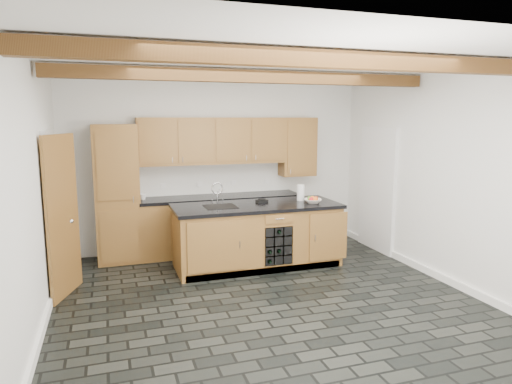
% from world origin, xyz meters
% --- Properties ---
extents(ground, '(5.00, 5.00, 0.00)m').
position_xyz_m(ground, '(0.00, 0.00, 0.00)').
color(ground, black).
rests_on(ground, ground).
extents(room_shell, '(5.01, 5.00, 5.00)m').
position_xyz_m(room_shell, '(-0.09, 0.53, 1.53)').
color(room_shell, white).
rests_on(room_shell, ground).
extents(back_cabinetry, '(3.65, 0.62, 2.20)m').
position_xyz_m(back_cabinetry, '(-0.38, 2.24, 0.98)').
color(back_cabinetry, '#9F6D33').
rests_on(back_cabinetry, ground).
extents(island, '(2.48, 0.96, 0.93)m').
position_xyz_m(island, '(0.31, 1.28, 0.46)').
color(island, '#9F6D33').
rests_on(island, ground).
extents(faucet, '(0.45, 0.40, 0.34)m').
position_xyz_m(faucet, '(-0.25, 1.33, 0.96)').
color(faucet, black).
rests_on(faucet, island).
extents(kitchen_scale, '(0.19, 0.13, 0.05)m').
position_xyz_m(kitchen_scale, '(0.43, 1.44, 0.96)').
color(kitchen_scale, black).
rests_on(kitchen_scale, island).
extents(fruit_bowl, '(0.33, 0.33, 0.06)m').
position_xyz_m(fruit_bowl, '(1.13, 1.14, 0.96)').
color(fruit_bowl, silver).
rests_on(fruit_bowl, island).
extents(fruit_cluster, '(0.16, 0.17, 0.07)m').
position_xyz_m(fruit_cluster, '(1.13, 1.14, 1.00)').
color(fruit_cluster, '#BE3619').
rests_on(fruit_cluster, fruit_bowl).
extents(paper_towel, '(0.11, 0.11, 0.25)m').
position_xyz_m(paper_towel, '(1.05, 1.41, 1.05)').
color(paper_towel, white).
rests_on(paper_towel, island).
extents(mug, '(0.11, 0.11, 0.10)m').
position_xyz_m(mug, '(-1.27, 2.22, 0.98)').
color(mug, white).
rests_on(mug, back_cabinetry).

